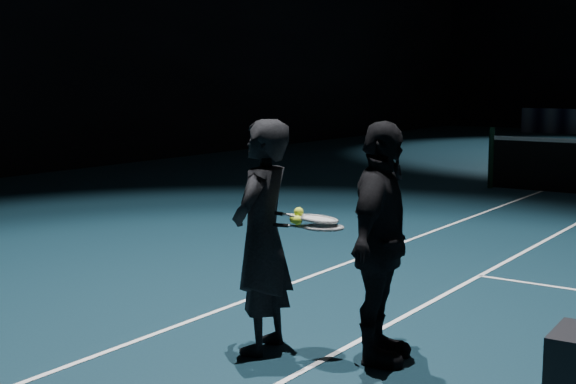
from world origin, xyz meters
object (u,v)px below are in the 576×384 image
player_b (380,243)px  racket_lower (324,227)px  racket_upper (318,219)px  player_a (262,237)px  tennis_balls (297,217)px

player_b → racket_lower: 0.41m
racket_upper → player_a: bearing=-178.3°
player_b → racket_upper: 0.47m
player_b → racket_lower: size_ratio=2.47×
tennis_balls → racket_lower: bearing=17.7°
player_b → racket_lower: (-0.38, -0.13, 0.09)m
racket_lower → racket_upper: (-0.06, 0.02, 0.05)m
player_a → racket_upper: (0.36, 0.17, 0.14)m
player_a → tennis_balls: 0.30m
racket_lower → player_a: bearing=-180.0°
player_a → tennis_balls: (0.24, 0.09, 0.15)m
player_b → racket_lower: bearing=95.2°
player_a → tennis_balls: size_ratio=13.97×
racket_upper → tennis_balls: (-0.13, -0.08, 0.01)m
racket_lower → tennis_balls: tennis_balls is taller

